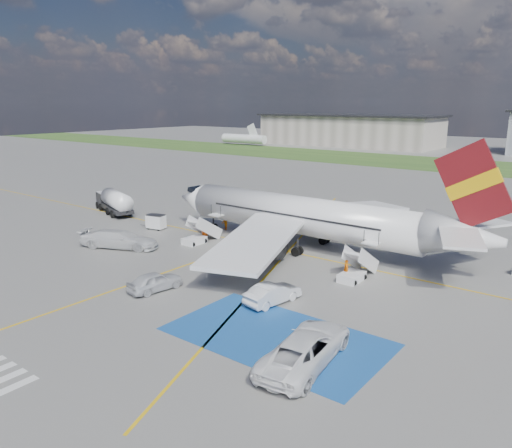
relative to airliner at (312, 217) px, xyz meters
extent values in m
plane|color=#60605E|center=(-1.51, -14.00, -3.39)|extent=(400.00, 400.00, 0.00)
cube|color=#2D4C1E|center=(-1.51, 81.00, -3.39)|extent=(400.00, 30.00, 0.01)
cube|color=gold|center=(-1.51, -2.00, -3.39)|extent=(120.00, 0.20, 0.01)
cube|color=gold|center=(-6.51, -24.00, -3.39)|extent=(0.20, 60.00, 0.01)
cube|color=gold|center=(-1.51, -2.00, -3.39)|extent=(20.71, 56.45, 0.01)
cube|color=#17488C|center=(8.49, -18.00, -3.39)|extent=(14.00, 8.00, 0.01)
cube|color=silver|center=(0.89, -32.00, -3.39)|extent=(0.60, 4.00, 0.01)
cube|color=gray|center=(-56.51, 116.00, 1.61)|extent=(60.00, 22.00, 10.00)
cylinder|color=silver|center=(-1.51, 0.00, 0.01)|extent=(26.00, 3.90, 3.90)
cone|color=silver|center=(-16.51, 0.00, 0.01)|extent=(4.00, 3.90, 3.90)
cube|color=black|center=(-15.91, 0.00, 1.06)|extent=(1.67, 1.90, 0.82)
cone|color=silver|center=(14.69, 0.00, 0.41)|extent=(6.50, 3.90, 3.90)
cube|color=silver|center=(-0.51, -8.50, -0.59)|extent=(9.86, 15.95, 1.40)
cube|color=silver|center=(-0.51, 8.50, -0.59)|extent=(9.86, 15.95, 1.40)
cylinder|color=#38383A|center=(-1.51, -5.60, -1.99)|extent=(3.40, 2.10, 2.10)
cylinder|color=#38383A|center=(-1.51, 5.60, -1.99)|extent=(3.40, 2.10, 2.10)
cube|color=maroon|center=(14.99, 0.00, 4.81)|extent=(6.62, 0.30, 7.45)
cube|color=#DBA50C|center=(14.99, 0.00, 4.81)|extent=(4.36, 0.40, 3.08)
cube|color=silver|center=(15.29, -3.20, 1.11)|extent=(4.73, 5.95, 0.49)
cube|color=silver|center=(15.29, 3.20, 1.11)|extent=(4.73, 5.95, 0.49)
cube|color=black|center=(-1.51, -1.96, 0.36)|extent=(19.50, 0.04, 0.18)
cube|color=black|center=(-1.51, 1.96, 0.36)|extent=(19.50, 0.04, 0.18)
cube|color=silver|center=(-11.01, -4.15, -1.94)|extent=(1.40, 3.73, 2.32)
cube|color=silver|center=(-11.01, -2.25, -0.89)|extent=(1.40, 1.00, 0.12)
cylinder|color=black|center=(-11.71, -2.25, -0.34)|extent=(0.06, 0.06, 1.10)
cylinder|color=black|center=(-10.31, -2.25, -0.34)|extent=(0.06, 0.06, 1.10)
cube|color=silver|center=(-11.01, -5.75, -3.04)|extent=(1.60, 2.40, 0.70)
cube|color=silver|center=(7.49, -4.15, -1.94)|extent=(1.40, 3.73, 2.32)
cube|color=silver|center=(7.49, -2.25, -0.89)|extent=(1.40, 1.00, 0.12)
cylinder|color=black|center=(6.79, -2.25, -0.34)|extent=(0.06, 0.06, 1.10)
cylinder|color=black|center=(8.19, -2.25, -0.34)|extent=(0.06, 0.06, 1.10)
cube|color=silver|center=(7.49, -5.75, -3.04)|extent=(1.60, 2.40, 0.70)
cube|color=black|center=(-33.47, -0.44, -2.23)|extent=(2.97, 2.97, 2.32)
cylinder|color=silver|center=(-29.00, -2.03, -1.38)|extent=(7.24, 4.49, 2.32)
cube|color=black|center=(-29.00, -2.03, -2.54)|extent=(7.24, 4.49, 0.50)
cube|color=silver|center=(-19.02, -4.02, -2.49)|extent=(2.34, 1.67, 1.49)
cube|color=black|center=(-19.02, -4.02, -1.69)|extent=(2.22, 1.55, 0.13)
imported|color=#B9BBC1|center=(-3.87, -17.35, -2.62)|extent=(2.45, 4.75, 1.55)
imported|color=#B6B8BE|center=(5.06, -13.69, -2.61)|extent=(2.43, 4.95, 1.56)
imported|color=white|center=(11.71, -19.57, -2.18)|extent=(3.88, 6.83, 2.43)
imported|color=silver|center=(-16.07, -11.54, -2.17)|extent=(6.72, 4.90, 2.44)
imported|color=#F95D0D|center=(-10.81, -4.30, -2.41)|extent=(0.80, 0.85, 1.96)
imported|color=orange|center=(-12.33, 0.69, -2.52)|extent=(1.07, 1.03, 1.74)
imported|color=orange|center=(6.89, -5.58, -2.55)|extent=(0.92, 1.04, 1.69)
camera|label=1|loc=(25.47, -42.01, 11.28)|focal=35.00mm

